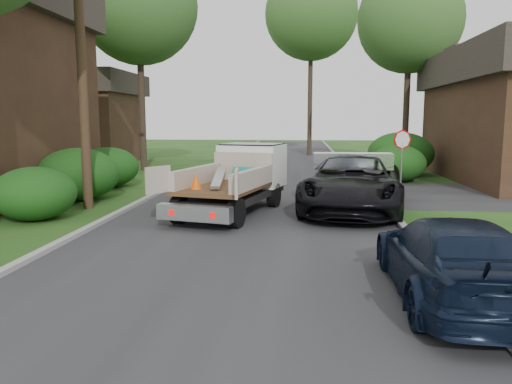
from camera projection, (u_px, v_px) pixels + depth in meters
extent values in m
plane|color=#194313|center=(236.00, 252.00, 10.82)|extent=(120.00, 120.00, 0.00)
cube|color=#28282B|center=(267.00, 189.00, 20.67)|extent=(8.00, 90.00, 0.02)
cube|color=#9E9E99|center=(171.00, 186.00, 21.04)|extent=(0.20, 90.00, 0.12)
cube|color=#9E9E99|center=(368.00, 189.00, 20.30)|extent=(0.20, 90.00, 0.12)
cylinder|color=slate|center=(401.00, 168.00, 19.07)|extent=(0.06, 0.06, 2.00)
cylinder|color=#B20A0A|center=(402.00, 140.00, 18.92)|extent=(0.71, 0.32, 0.76)
cylinder|color=#382619|center=(81.00, 50.00, 15.52)|extent=(0.30, 0.30, 10.00)
cube|color=#3C2418|center=(79.00, 129.00, 33.39)|extent=(7.00, 7.00, 4.50)
cube|color=#332B26|center=(77.00, 84.00, 32.97)|extent=(7.56, 7.56, 1.40)
cube|color=#332B26|center=(76.00, 73.00, 32.87)|extent=(1.05, 7.56, 0.20)
ellipsoid|color=#0E3E10|center=(34.00, 194.00, 14.23)|extent=(2.34, 2.34, 1.53)
ellipsoid|color=#0E3E10|center=(78.00, 174.00, 17.68)|extent=(2.86, 2.86, 1.87)
ellipsoid|color=#0E3E10|center=(108.00, 167.00, 21.17)|extent=(2.60, 2.60, 1.70)
ellipsoid|color=#0E3E10|center=(397.00, 163.00, 22.98)|extent=(2.60, 2.60, 1.70)
ellipsoid|color=#0E3E10|center=(400.00, 154.00, 25.84)|extent=(3.38, 3.38, 2.21)
cylinder|color=#2D2119|center=(141.00, 90.00, 27.60)|extent=(0.36, 0.36, 9.00)
sphere|color=#255921|center=(139.00, 5.00, 26.95)|extent=(6.40, 6.40, 6.40)
cylinder|color=#2D2119|center=(407.00, 95.00, 29.24)|extent=(0.36, 0.36, 8.50)
sphere|color=#255921|center=(410.00, 20.00, 28.62)|extent=(6.00, 6.00, 6.00)
cylinder|color=#2D2119|center=(310.00, 86.00, 39.41)|extent=(0.36, 0.36, 11.00)
sphere|color=#255921|center=(311.00, 13.00, 38.61)|extent=(7.20, 7.20, 7.20)
cylinder|color=black|center=(226.00, 193.00, 16.88)|extent=(0.45, 0.84, 0.80)
cylinder|color=black|center=(274.00, 195.00, 16.33)|extent=(0.45, 0.84, 0.80)
cylinder|color=black|center=(179.00, 210.00, 13.73)|extent=(0.45, 0.84, 0.80)
cylinder|color=black|center=(236.00, 213.00, 13.18)|extent=(0.45, 0.84, 0.80)
cube|color=black|center=(232.00, 196.00, 15.09)|extent=(2.97, 5.43, 0.21)
cube|color=white|center=(252.00, 165.00, 16.72)|extent=(2.28, 2.03, 1.38)
cube|color=black|center=(252.00, 151.00, 16.65)|extent=(2.12, 1.86, 0.49)
cube|color=#472D19|center=(224.00, 188.00, 14.46)|extent=(2.67, 3.58, 0.11)
cube|color=beige|center=(243.00, 166.00, 15.89)|extent=(1.92, 0.56, 0.89)
cube|color=beige|center=(196.00, 176.00, 14.71)|extent=(0.95, 2.98, 0.53)
cube|color=beige|center=(252.00, 179.00, 14.13)|extent=(0.95, 2.98, 0.53)
cube|color=silver|center=(194.00, 213.00, 12.74)|extent=(2.06, 0.80, 0.40)
cube|color=#B20505|center=(171.00, 213.00, 12.78)|extent=(0.15, 0.07, 0.14)
cube|color=#B20505|center=(213.00, 216.00, 12.40)|extent=(0.15, 0.07, 0.14)
cube|color=beige|center=(158.00, 180.00, 13.11)|extent=(0.51, 0.70, 0.71)
cube|color=beige|center=(237.00, 183.00, 12.38)|extent=(0.15, 0.80, 0.71)
cube|color=silver|center=(219.00, 177.00, 14.56)|extent=(0.42, 2.31, 0.41)
cone|color=#F2590A|center=(196.00, 181.00, 13.84)|extent=(0.39, 0.39, 0.44)
cone|color=#F2590A|center=(239.00, 177.00, 14.83)|extent=(0.39, 0.39, 0.44)
cube|color=#148C84|center=(247.00, 171.00, 15.62)|extent=(0.97, 0.32, 0.25)
imported|color=black|center=(353.00, 183.00, 15.65)|extent=(3.86, 6.71, 1.76)
imported|color=black|center=(452.00, 259.00, 7.92)|extent=(1.92, 4.63, 1.34)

